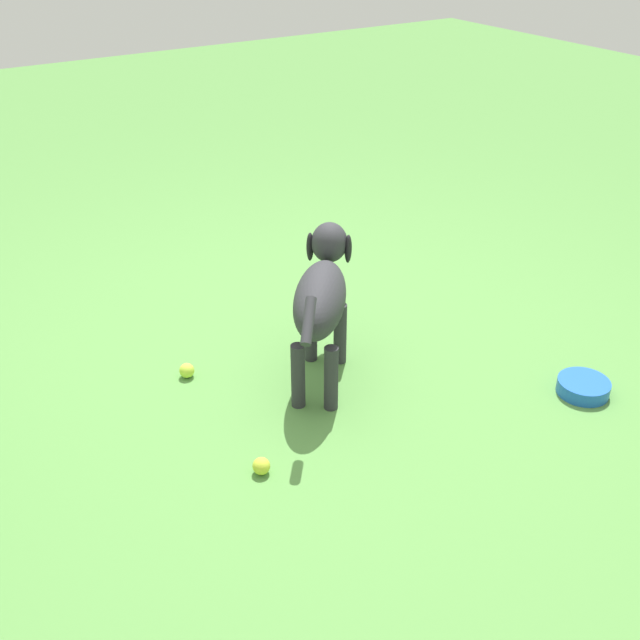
{
  "coord_description": "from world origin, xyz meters",
  "views": [
    {
      "loc": [
        2.54,
        -1.54,
        1.9
      ],
      "look_at": [
        0.24,
        -0.06,
        0.31
      ],
      "focal_mm": 42.75,
      "sensor_mm": 36.0,
      "label": 1
    }
  ],
  "objects_px": {
    "tennis_ball_0": "(187,370)",
    "tennis_ball_1": "(261,466)",
    "water_bowl": "(583,387)",
    "dog": "(322,295)"
  },
  "relations": [
    {
      "from": "dog",
      "to": "tennis_ball_0",
      "type": "bearing_deg",
      "value": 98.35
    },
    {
      "from": "dog",
      "to": "tennis_ball_0",
      "type": "xyz_separation_m",
      "value": [
        -0.31,
        -0.5,
        -0.37
      ]
    },
    {
      "from": "water_bowl",
      "to": "dog",
      "type": "bearing_deg",
      "value": -129.34
    },
    {
      "from": "tennis_ball_0",
      "to": "tennis_ball_1",
      "type": "height_order",
      "value": "same"
    },
    {
      "from": "tennis_ball_0",
      "to": "tennis_ball_1",
      "type": "distance_m",
      "value": 0.73
    },
    {
      "from": "tennis_ball_0",
      "to": "tennis_ball_1",
      "type": "relative_size",
      "value": 1.0
    },
    {
      "from": "tennis_ball_0",
      "to": "water_bowl",
      "type": "xyz_separation_m",
      "value": [
        1.02,
        1.37,
        -0.0
      ]
    },
    {
      "from": "tennis_ball_1",
      "to": "water_bowl",
      "type": "distance_m",
      "value": 1.43
    },
    {
      "from": "dog",
      "to": "tennis_ball_1",
      "type": "relative_size",
      "value": 10.94
    },
    {
      "from": "dog",
      "to": "water_bowl",
      "type": "distance_m",
      "value": 1.18
    }
  ]
}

